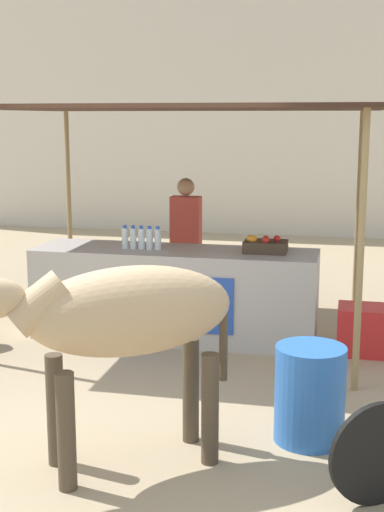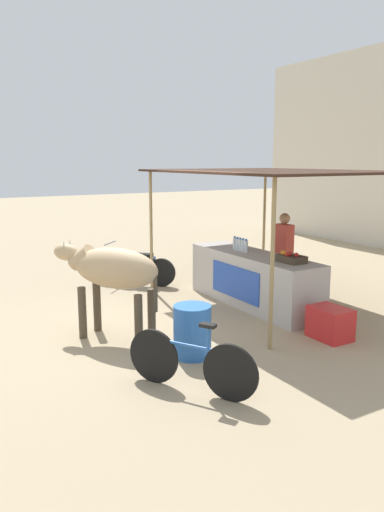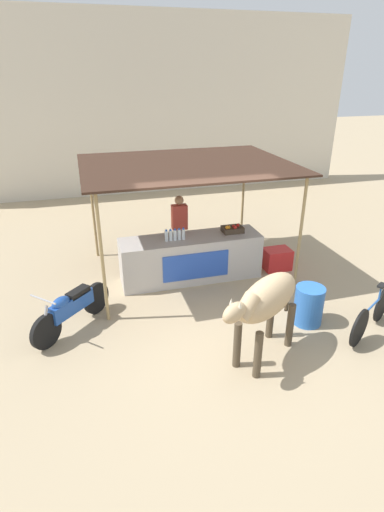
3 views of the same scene
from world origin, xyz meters
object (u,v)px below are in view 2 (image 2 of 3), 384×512
at_px(stall_counter, 253,279).
at_px(cooler_box, 330,323).
at_px(water_barrel, 192,331).
at_px(cow, 112,271).
at_px(bicycle_leaning, 191,363).
at_px(vendor_behind_counter, 283,255).
at_px(motorcycle_parked, 134,265).
at_px(fruit_crate, 291,258).

distance_m(stall_counter, cooler_box, 2.03).
bearing_deg(water_barrel, cow, -151.33).
bearing_deg(bicycle_leaning, cow, -176.91).
bearing_deg(cooler_box, bicycle_leaning, -80.66).
bearing_deg(cow, vendor_behind_counter, 96.41).
relative_size(cow, motorcycle_parked, 1.29).
height_order(water_barrel, cow, cow).
bearing_deg(motorcycle_parked, stall_counter, 26.90).
distance_m(vendor_behind_counter, cow, 3.65).
relative_size(vendor_behind_counter, cow, 0.96).
bearing_deg(fruit_crate, motorcycle_parked, -159.15).
distance_m(vendor_behind_counter, motorcycle_parked, 3.20).
xyz_separation_m(cooler_box, water_barrel, (-0.46, -2.11, 0.12)).
bearing_deg(vendor_behind_counter, cow, -83.59).
distance_m(stall_counter, water_barrel, 2.71).
height_order(stall_counter, cow, cow).
relative_size(fruit_crate, bicycle_leaning, 0.30).
bearing_deg(vendor_behind_counter, bicycle_leaning, -54.51).
bearing_deg(water_barrel, stall_counter, 125.17).
bearing_deg(stall_counter, cooler_box, -2.76).
height_order(water_barrel, bicycle_leaning, bicycle_leaning).
distance_m(cow, bicycle_leaning, 2.21).
xyz_separation_m(cow, bicycle_leaning, (2.09, 0.11, -0.68)).
height_order(stall_counter, motorcycle_parked, stall_counter).
bearing_deg(vendor_behind_counter, stall_counter, -86.09).
height_order(cow, bicycle_leaning, cow).
bearing_deg(motorcycle_parked, fruit_crate, 20.85).
distance_m(stall_counter, vendor_behind_counter, 0.84).
bearing_deg(cow, bicycle_leaning, 3.09).
distance_m(cooler_box, motorcycle_parked, 4.67).
bearing_deg(motorcycle_parked, vendor_behind_counter, 39.53).
xyz_separation_m(vendor_behind_counter, cooler_box, (2.06, -0.85, -0.61)).
height_order(fruit_crate, bicycle_leaning, fruit_crate).
bearing_deg(bicycle_leaning, stall_counter, 131.65).
relative_size(stall_counter, cow, 1.75).
relative_size(stall_counter, fruit_crate, 6.82).
bearing_deg(bicycle_leaning, vendor_behind_counter, 125.49).
relative_size(water_barrel, cow, 0.42).
bearing_deg(stall_counter, motorcycle_parked, -153.10).
distance_m(stall_counter, motorcycle_parked, 2.81).
bearing_deg(vendor_behind_counter, water_barrel, -61.50).
height_order(cooler_box, bicycle_leaning, bicycle_leaning).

